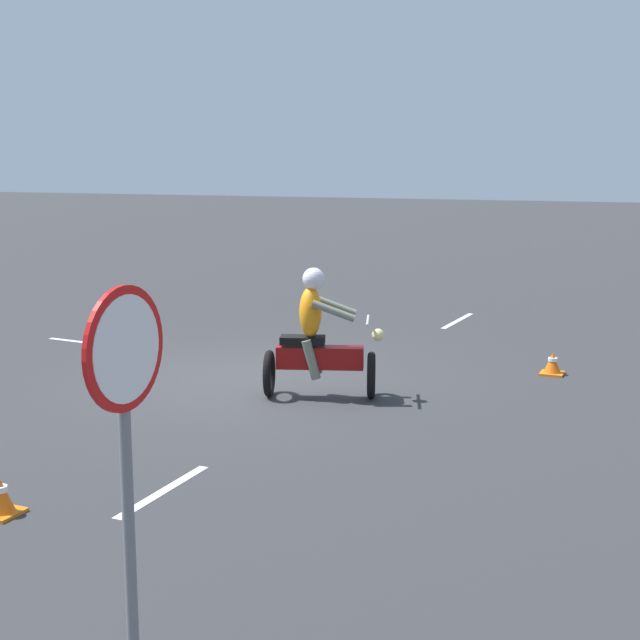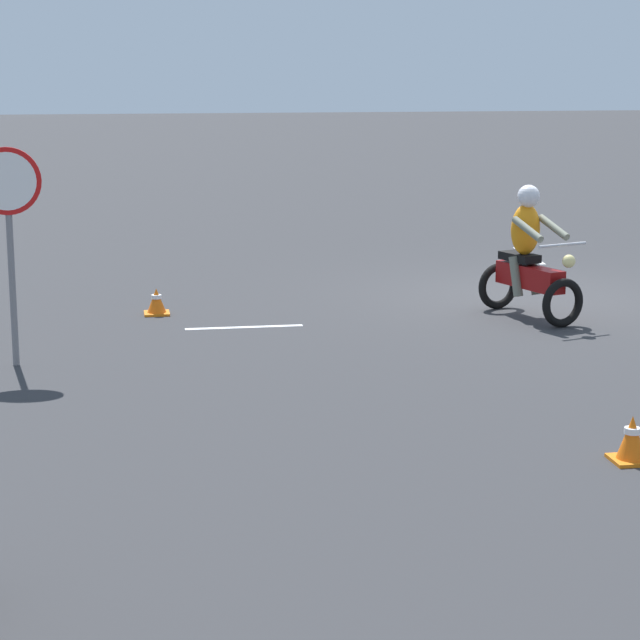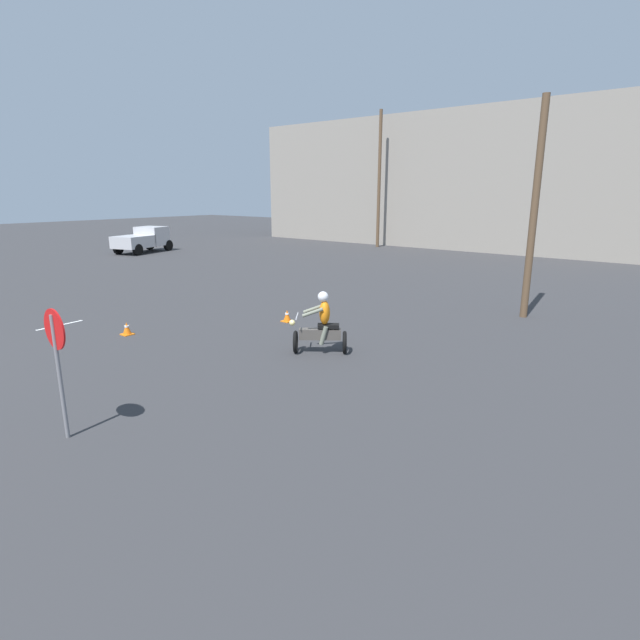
# 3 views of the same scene
# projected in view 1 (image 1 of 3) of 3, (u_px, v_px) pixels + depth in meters

# --- Properties ---
(ground_plane) EXTENTS (120.00, 120.00, 0.00)m
(ground_plane) POSITION_uv_depth(u_px,v_px,m) (251.00, 378.00, 12.32)
(ground_plane) COLOR #333335
(motorcycle_rider_foreground) EXTENTS (1.05, 1.55, 1.66)m
(motorcycle_rider_foreground) POSITION_uv_depth(u_px,v_px,m) (317.00, 341.00, 11.21)
(motorcycle_rider_foreground) COLOR black
(motorcycle_rider_foreground) RESTS_ON ground
(stop_sign) EXTENTS (0.70, 0.08, 2.30)m
(stop_sign) POSITION_uv_depth(u_px,v_px,m) (126.00, 405.00, 4.89)
(stop_sign) COLOR slate
(stop_sign) RESTS_ON ground
(traffic_cone_near_right) EXTENTS (0.32, 0.32, 0.32)m
(traffic_cone_near_right) POSITION_uv_depth(u_px,v_px,m) (553.00, 364.00, 12.53)
(traffic_cone_near_right) COLOR orange
(traffic_cone_near_right) RESTS_ON ground
(traffic_cone_mid_left) EXTENTS (0.32, 0.32, 0.34)m
(traffic_cone_mid_left) POSITION_uv_depth(u_px,v_px,m) (0.00, 497.00, 7.53)
(traffic_cone_mid_left) COLOR orange
(traffic_cone_mid_left) RESTS_ON ground
(lane_stripe_e) EXTENTS (1.43, 0.10, 0.01)m
(lane_stripe_e) POSITION_uv_depth(u_px,v_px,m) (164.00, 491.00, 8.10)
(lane_stripe_e) COLOR silver
(lane_stripe_e) RESTS_ON ground
(lane_stripe_w) EXTENTS (1.79, 0.17, 0.01)m
(lane_stripe_w) POSITION_uv_depth(u_px,v_px,m) (458.00, 321.00, 16.79)
(lane_stripe_w) COLOR silver
(lane_stripe_w) RESTS_ON ground
(lane_stripe_s) EXTENTS (0.24, 1.81, 0.01)m
(lane_stripe_s) POSITION_uv_depth(u_px,v_px,m) (91.00, 343.00, 14.71)
(lane_stripe_s) COLOR silver
(lane_stripe_s) RESTS_ON ground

